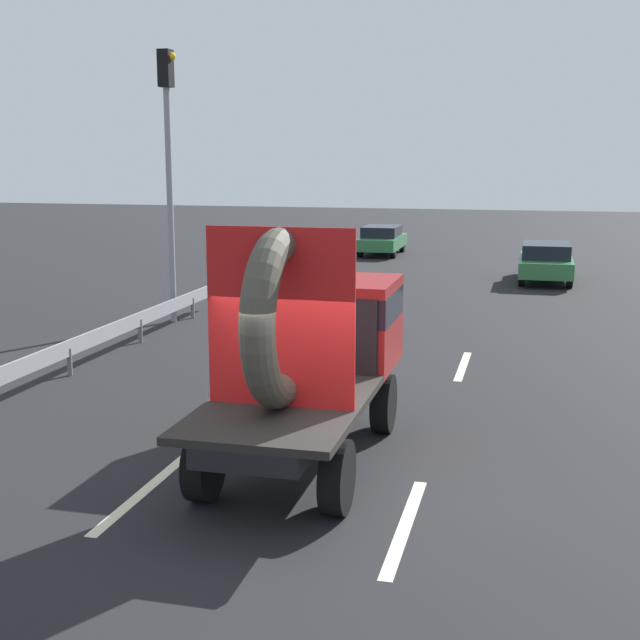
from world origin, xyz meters
name	(u,v)px	position (x,y,z in m)	size (l,w,h in m)	color
ground_plane	(309,491)	(0.00, 0.00, 0.00)	(120.00, 120.00, 0.00)	black
flatbed_truck	(314,342)	(-0.35, 1.59, 1.60)	(2.02, 5.08, 3.39)	black
distant_sedan	(546,261)	(3.05, 20.03, 0.71)	(1.74, 4.07, 1.33)	black
traffic_light	(169,151)	(-6.35, 10.24, 4.36)	(0.42, 0.36, 6.80)	gray
guardrail	(107,334)	(-6.06, 6.11, 0.53)	(0.10, 12.46, 0.71)	gray
lane_dash_left_near	(144,492)	(-2.05, -0.54, 0.00)	(2.76, 0.16, 0.01)	beige
lane_dash_left_far	(296,363)	(-2.05, 6.65, 0.00)	(2.15, 0.16, 0.01)	beige
lane_dash_right_near	(405,525)	(1.35, -0.73, 0.00)	(2.76, 0.16, 0.01)	beige
lane_dash_right_far	(463,366)	(1.35, 7.21, 0.00)	(2.52, 0.16, 0.01)	beige
oncoming_car	(382,239)	(-3.81, 26.75, 0.67)	(1.64, 3.83, 1.25)	black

